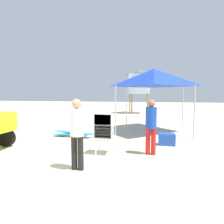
% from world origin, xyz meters
% --- Properties ---
extents(ground, '(80.00, 80.00, 0.00)m').
position_xyz_m(ground, '(0.00, 0.00, 0.00)').
color(ground, beige).
extents(stacked_plastic_chairs, '(0.48, 0.48, 1.29)m').
position_xyz_m(stacked_plastic_chairs, '(1.72, 1.38, 0.74)').
color(stacked_plastic_chairs, white).
rests_on(stacked_plastic_chairs, ground).
extents(surfboard_pile, '(2.25, 0.71, 0.24)m').
position_xyz_m(surfboard_pile, '(-0.06, 3.38, 0.12)').
color(surfboard_pile, white).
rests_on(surfboard_pile, ground).
extents(lifeguard_near_left, '(0.32, 0.32, 1.62)m').
position_xyz_m(lifeguard_near_left, '(3.06, 1.69, 0.93)').
color(lifeguard_near_left, red).
rests_on(lifeguard_near_left, ground).
extents(lifeguard_near_center, '(0.32, 0.32, 1.66)m').
position_xyz_m(lifeguard_near_center, '(1.41, 0.16, 0.95)').
color(lifeguard_near_center, black).
rests_on(lifeguard_near_center, ground).
extents(popup_canopy, '(3.14, 3.14, 2.98)m').
position_xyz_m(popup_canopy, '(3.10, 5.42, 2.56)').
color(popup_canopy, '#B2B2B7').
rests_on(popup_canopy, ground).
extents(lifeguard_tower, '(1.98, 1.98, 4.08)m').
position_xyz_m(lifeguard_tower, '(1.73, 14.01, 2.96)').
color(lifeguard_tower, olive).
rests_on(lifeguard_tower, ground).
extents(cooler_box, '(0.57, 0.34, 0.41)m').
position_xyz_m(cooler_box, '(3.59, 2.89, 0.20)').
color(cooler_box, blue).
rests_on(cooler_box, ground).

